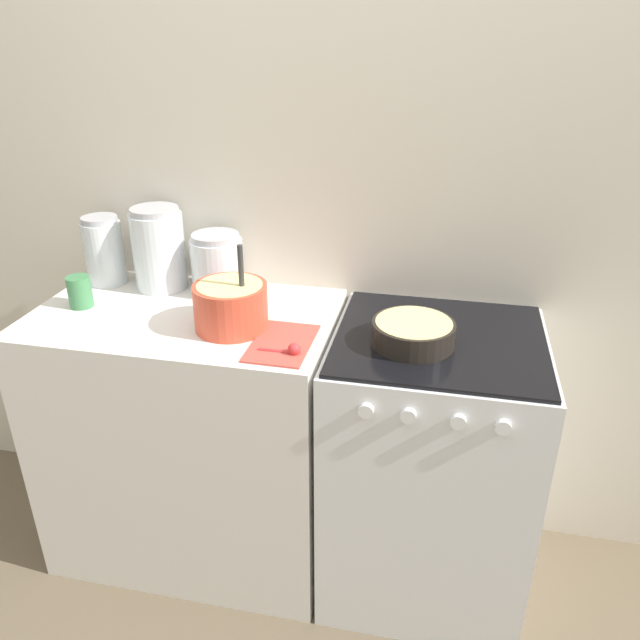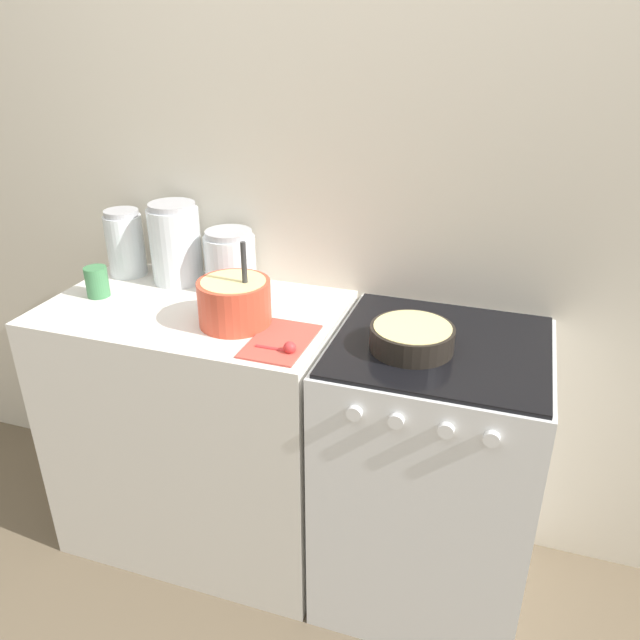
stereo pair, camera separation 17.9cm
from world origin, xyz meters
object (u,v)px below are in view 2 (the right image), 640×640
Objects in this scene: tin_can at (97,282)px; stove at (429,473)px; mixing_bowl at (234,300)px; storage_jar_right at (230,264)px; baking_pan at (412,337)px; storage_jar_middle at (176,248)px; storage_jar_left at (126,247)px.

stove is at bearing 1.00° from tin_can.
mixing_bowl reaches higher than storage_jar_right.
storage_jar_right is at bearing 27.86° from tin_can.
storage_jar_middle reaches higher than baking_pan.
baking_pan is 1.16× the size of storage_jar_right.
baking_pan is at bearing -2.06° from tin_can.
storage_jar_middle reaches higher than storage_jar_left.
stove is 0.82m from mixing_bowl.
storage_jar_right is (-0.13, 0.25, 0.01)m from mixing_bowl.
storage_jar_left is at bearing 180.00° from storage_jar_middle.
storage_jar_middle is at bearing 143.43° from mixing_bowl.
tin_can is at bearing -84.30° from storage_jar_left.
mixing_bowl reaches higher than tin_can.
storage_jar_right is 0.44m from tin_can.
tin_can is (-0.18, -0.20, -0.07)m from storage_jar_middle.
stove is 0.51m from baking_pan.
tin_can is (-0.52, 0.05, -0.03)m from mixing_bowl.
storage_jar_right reaches higher than baking_pan.
mixing_bowl is 0.42m from storage_jar_middle.
baking_pan is 1.10m from storage_jar_left.
stove is 1.24m from tin_can.
storage_jar_left is at bearing 95.70° from tin_can.
storage_jar_left is 0.20m from storage_jar_middle.
storage_jar_middle is (0.20, 0.00, 0.02)m from storage_jar_left.
mixing_bowl is 1.29× the size of storage_jar_right.
stove is 0.94m from storage_jar_right.
tin_can is at bearing 174.98° from mixing_bowl.
mixing_bowl is (-0.61, -0.07, 0.54)m from stove.
storage_jar_right is at bearing 166.03° from stove.
stove is 3.54× the size of mixing_bowl.
storage_jar_left is (-1.15, 0.18, 0.56)m from stove.
mixing_bowl is at bearing -36.57° from storage_jar_middle.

